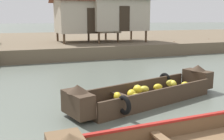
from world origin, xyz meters
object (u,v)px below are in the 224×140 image
(fishing_skiff_distant, at_px, (192,47))
(stilt_house_mid_right, at_px, (87,15))
(banana_boat, at_px, (148,92))
(viewer_boat, at_px, (223,138))
(stilt_house_right, at_px, (117,13))

(fishing_skiff_distant, bearing_deg, stilt_house_mid_right, 167.93)
(banana_boat, bearing_deg, fishing_skiff_distant, 47.38)
(banana_boat, distance_m, viewer_boat, 3.35)
(stilt_house_mid_right, bearing_deg, fishing_skiff_distant, -12.07)
(viewer_boat, relative_size, stilt_house_mid_right, 1.31)
(fishing_skiff_distant, xyz_separation_m, stilt_house_mid_right, (-8.55, 1.83, 2.57))
(stilt_house_mid_right, relative_size, stilt_house_right, 1.06)
(banana_boat, xyz_separation_m, fishing_skiff_distant, (10.19, 11.08, -0.01))
(viewer_boat, distance_m, stilt_house_right, 16.46)
(stilt_house_mid_right, bearing_deg, stilt_house_right, -13.37)
(stilt_house_right, bearing_deg, stilt_house_mid_right, 166.63)
(stilt_house_right, bearing_deg, viewer_boat, -104.44)
(banana_boat, bearing_deg, stilt_house_right, 72.47)
(viewer_boat, height_order, fishing_skiff_distant, same)
(banana_boat, xyz_separation_m, viewer_boat, (-0.14, -3.34, -0.04))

